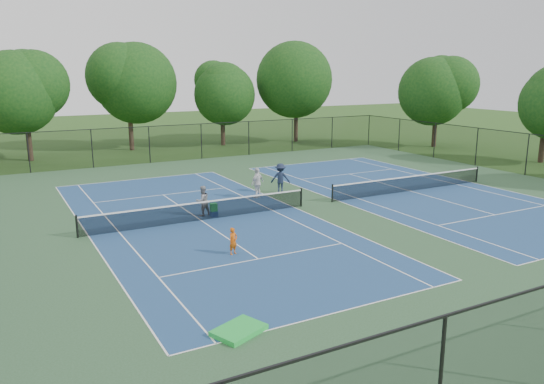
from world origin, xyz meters
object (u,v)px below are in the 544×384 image
tree_back_b (128,79)px  instructor (203,201)px  tree_back_d (296,76)px  ball_hopper (214,207)px  child_player (233,241)px  ball_crate (214,214)px  bystander_a (257,183)px  tree_back_c (222,90)px  tree_back_a (24,88)px  bystander_b (280,178)px  tree_side_e (437,87)px

tree_back_b → instructor: 25.96m
tree_back_d → ball_hopper: (-19.13, -23.60, -6.32)m
child_player → ball_hopper: size_ratio=2.70×
tree_back_b → ball_crate: bearing=-94.8°
bystander_a → tree_back_c: bearing=-133.8°
tree_back_a → bystander_b: tree_back_a is taller
bystander_b → ball_crate: size_ratio=5.06×
tree_back_c → bystander_b: size_ratio=4.55×
child_player → ball_crate: (1.51, 5.77, -0.43)m
tree_side_e → bystander_a: 27.96m
tree_back_d → instructor: size_ratio=6.48×
child_player → instructor: size_ratio=0.71×
child_player → bystander_a: 9.99m
tree_back_b → instructor: (-2.57, -25.17, -5.80)m
instructor → ball_crate: size_ratio=4.39×
child_player → instructor: bearing=60.6°
tree_back_d → child_player: 36.44m
tree_back_b → child_player: bearing=-96.6°
tree_side_e → child_player: (-30.64, -19.37, -5.24)m
tree_side_e → ball_hopper: size_ratio=21.01×
tree_back_b → ball_crate: (-2.13, -25.60, -6.45)m
tree_back_b → instructor: size_ratio=6.27×
tree_back_d → instructor: bearing=-130.2°
tree_side_e → ball_hopper: tree_side_e is taller
child_player → bystander_b: bearing=31.3°
tree_back_c → tree_back_d: tree_back_d is taller
tree_back_a → ball_hopper: bearing=-73.8°
tree_back_a → tree_back_c: size_ratio=1.09×
child_player → bystander_a: bearing=37.7°
instructor → ball_crate: (0.44, -0.43, -0.66)m
tree_back_d → ball_hopper: 31.03m
bystander_a → ball_crate: size_ratio=4.99×
tree_back_c → ball_crate: size_ratio=23.01×
tree_back_d → ball_crate: tree_back_d is taller
bystander_a → ball_crate: 4.75m
tree_back_a → bystander_b: size_ratio=4.96×
bystander_a → tree_side_e: bearing=177.9°
instructor → ball_crate: instructor is taller
bystander_b → ball_crate: 6.58m
tree_back_b → bystander_a: tree_back_b is taller
tree_back_d → ball_crate: 31.10m
tree_back_d → child_player: bearing=-125.1°
tree_back_b → bystander_a: 23.73m
bystander_a → bystander_b: 1.91m
tree_back_d → ball_crate: (-19.13, -23.60, -6.68)m
tree_back_d → tree_back_b: bearing=173.3°
instructor → tree_back_d: bearing=-139.5°
child_player → bystander_b: bystander_b is taller
bystander_b → ball_crate: bearing=60.1°
tree_back_b → tree_back_a: bearing=-167.5°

